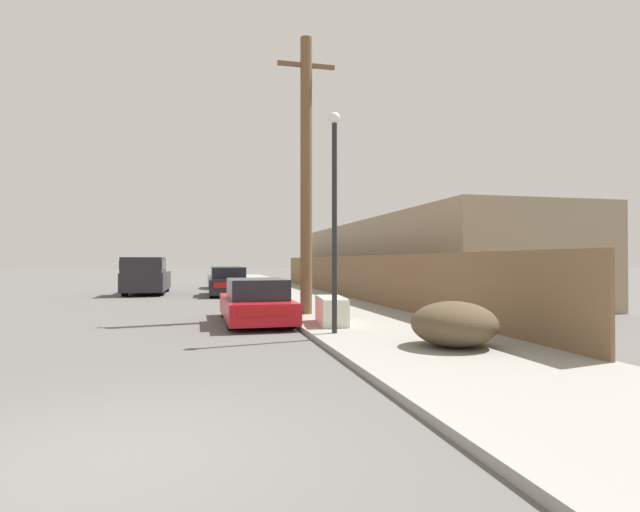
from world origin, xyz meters
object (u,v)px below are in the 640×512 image
Objects in this scene: parked_sports_car_red at (256,303)px; brush_pile at (454,324)px; utility_pole at (306,173)px; car_parked_far at (226,278)px; car_parked_mid at (228,282)px; discarded_fridge at (331,310)px; pickup_truck at (146,276)px; street_lamp at (334,206)px.

parked_sports_car_red is 2.81× the size of brush_pile.
parked_sports_car_red is 0.54× the size of utility_pole.
parked_sports_car_red is at bearing 120.21° from brush_pile.
car_parked_far reaches higher than brush_pile.
car_parked_mid reaches higher than brush_pile.
discarded_fridge is 16.09m from pickup_truck.
pickup_truck is (-4.14, 1.84, 0.29)m from car_parked_mid.
pickup_truck is (-4.34, 13.23, 0.39)m from parked_sports_car_red.
pickup_truck reaches higher than brush_pile.
utility_pole is 7.70m from brush_pile.
parked_sports_car_red is 6.36m from brush_pile.
car_parked_far is 0.49× the size of utility_pole.
parked_sports_car_red is at bearing 113.86° from street_lamp.
discarded_fridge is 1.12× the size of brush_pile.
parked_sports_car_red is 4.32m from street_lamp.
brush_pile is (3.20, -5.50, -0.02)m from parked_sports_car_red.
utility_pole is (1.65, 0.94, 3.91)m from parked_sports_car_red.
pickup_truck is (-6.13, 14.87, 0.49)m from discarded_fridge.
car_parked_far is 6.59m from pickup_truck.
parked_sports_car_red is 11.40m from car_parked_mid.
discarded_fridge is at bearing 112.93° from pickup_truck.
parked_sports_car_red is 1.02× the size of car_parked_mid.
street_lamp is 3.76m from brush_pile.
street_lamp is at bearing -90.72° from car_parked_far.
utility_pole is 4.46m from street_lamp.
street_lamp is at bearing 128.19° from brush_pile.
car_parked_far reaches higher than parked_sports_car_red.
utility_pole is (5.99, -12.29, 3.52)m from pickup_truck.
utility_pole is at bearing 87.10° from street_lamp.
car_parked_mid is (-0.20, 11.40, 0.10)m from parked_sports_car_red.
car_parked_mid is 14.93m from street_lamp.
parked_sports_car_red is (-1.79, 1.63, 0.10)m from discarded_fridge.
utility_pole is at bearing 116.52° from pickup_truck.
discarded_fridge is 4.11m from brush_pile.
car_parked_far is at bearing 89.54° from car_parked_mid.
discarded_fridge is 19.94m from car_parked_far.
street_lamp reaches higher than car_parked_mid.
brush_pile is (1.55, -6.44, -3.93)m from utility_pole.
car_parked_far is 21.66m from street_lamp.
parked_sports_car_red is at bearing -94.55° from car_parked_far.
pickup_truck is 20.20m from brush_pile.
pickup_truck is 3.27× the size of brush_pile.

